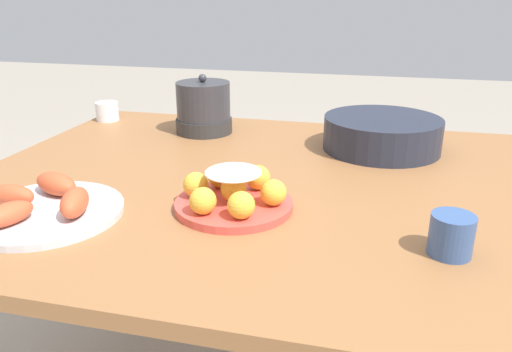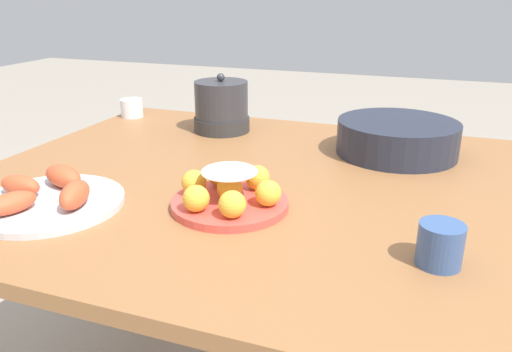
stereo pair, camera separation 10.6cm
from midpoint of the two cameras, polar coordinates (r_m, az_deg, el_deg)
dining_table at (r=1.17m, az=-0.41°, el=-4.11°), size 1.43×1.08×0.72m
cake_plate at (r=0.99m, az=-5.70°, el=-2.11°), size 0.24×0.24×0.09m
serving_bowl at (r=1.38m, az=12.09°, el=4.85°), size 0.31×0.31×0.09m
seafood_platter at (r=1.07m, az=-25.72°, el=-3.17°), size 0.30×0.30×0.06m
cup_near at (r=0.86m, az=18.20°, el=-6.51°), size 0.07×0.07×0.07m
cup_far at (r=1.75m, az=-18.34°, el=7.01°), size 0.07×0.07×0.06m
warming_pot at (r=1.53m, az=-8.00°, el=7.68°), size 0.17×0.17×0.18m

